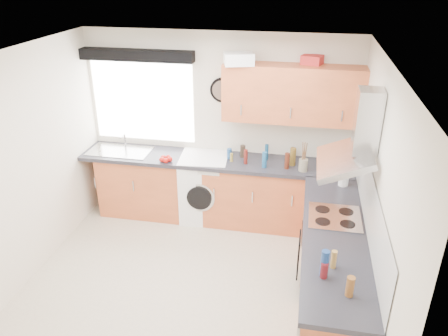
% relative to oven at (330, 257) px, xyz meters
% --- Properties ---
extents(ground_plane, '(3.60, 3.60, 0.00)m').
position_rel_oven_xyz_m(ground_plane, '(-1.50, -0.30, -0.42)').
color(ground_plane, beige).
extents(ceiling, '(3.60, 3.60, 0.02)m').
position_rel_oven_xyz_m(ceiling, '(-1.50, -0.30, 2.08)').
color(ceiling, white).
rests_on(ceiling, wall_back).
extents(wall_back, '(3.60, 0.02, 2.50)m').
position_rel_oven_xyz_m(wall_back, '(-1.50, 1.50, 0.82)').
color(wall_back, silver).
rests_on(wall_back, ground_plane).
extents(wall_front, '(3.60, 0.02, 2.50)m').
position_rel_oven_xyz_m(wall_front, '(-1.50, -2.10, 0.82)').
color(wall_front, silver).
rests_on(wall_front, ground_plane).
extents(wall_left, '(0.02, 3.60, 2.50)m').
position_rel_oven_xyz_m(wall_left, '(-3.30, -0.30, 0.82)').
color(wall_left, silver).
rests_on(wall_left, ground_plane).
extents(wall_right, '(0.02, 3.60, 2.50)m').
position_rel_oven_xyz_m(wall_right, '(0.30, -0.30, 0.82)').
color(wall_right, silver).
rests_on(wall_right, ground_plane).
extents(window, '(1.40, 0.02, 1.10)m').
position_rel_oven_xyz_m(window, '(-2.55, 1.49, 1.12)').
color(window, white).
rests_on(window, wall_back).
extents(window_blind, '(1.50, 0.18, 0.14)m').
position_rel_oven_xyz_m(window_blind, '(-2.55, 1.40, 1.76)').
color(window_blind, black).
rests_on(window_blind, wall_back).
extents(splashback, '(0.01, 3.00, 0.54)m').
position_rel_oven_xyz_m(splashback, '(0.29, 0.00, 0.75)').
color(splashback, white).
rests_on(splashback, wall_right).
extents(base_cab_back, '(3.00, 0.58, 0.86)m').
position_rel_oven_xyz_m(base_cab_back, '(-1.60, 1.21, 0.01)').
color(base_cab_back, '#B0532D').
rests_on(base_cab_back, ground_plane).
extents(base_cab_corner, '(0.60, 0.60, 0.86)m').
position_rel_oven_xyz_m(base_cab_corner, '(0.00, 1.20, 0.01)').
color(base_cab_corner, '#B0532D').
rests_on(base_cab_corner, ground_plane).
extents(base_cab_right, '(0.58, 2.10, 0.86)m').
position_rel_oven_xyz_m(base_cab_right, '(0.01, -0.15, 0.01)').
color(base_cab_right, '#B0532D').
rests_on(base_cab_right, ground_plane).
extents(worktop_back, '(3.60, 0.62, 0.05)m').
position_rel_oven_xyz_m(worktop_back, '(-1.50, 1.20, 0.46)').
color(worktop_back, '#222229').
rests_on(worktop_back, base_cab_back).
extents(worktop_right, '(0.62, 2.42, 0.05)m').
position_rel_oven_xyz_m(worktop_right, '(0.00, -0.30, 0.46)').
color(worktop_right, '#222229').
rests_on(worktop_right, base_cab_right).
extents(sink, '(0.84, 0.46, 0.10)m').
position_rel_oven_xyz_m(sink, '(-2.83, 1.20, 0.52)').
color(sink, '#B0B2B7').
rests_on(sink, worktop_back).
extents(oven, '(0.56, 0.58, 0.85)m').
position_rel_oven_xyz_m(oven, '(0.00, 0.00, 0.00)').
color(oven, black).
rests_on(oven, ground_plane).
extents(hob_plate, '(0.52, 0.52, 0.01)m').
position_rel_oven_xyz_m(hob_plate, '(0.00, 0.00, 0.49)').
color(hob_plate, '#B0B2B7').
rests_on(hob_plate, worktop_right).
extents(extractor_hood, '(0.52, 0.78, 0.66)m').
position_rel_oven_xyz_m(extractor_hood, '(0.10, -0.00, 1.34)').
color(extractor_hood, '#B0B2B7').
rests_on(extractor_hood, wall_right).
extents(upper_cabinets, '(1.70, 0.35, 0.70)m').
position_rel_oven_xyz_m(upper_cabinets, '(-0.55, 1.32, 1.38)').
color(upper_cabinets, '#B0532D').
rests_on(upper_cabinets, wall_back).
extents(washing_machine, '(0.68, 0.66, 0.92)m').
position_rel_oven_xyz_m(washing_machine, '(-1.65, 1.22, 0.03)').
color(washing_machine, white).
rests_on(washing_machine, ground_plane).
extents(wall_clock, '(0.32, 0.04, 0.32)m').
position_rel_oven_xyz_m(wall_clock, '(-1.45, 1.46, 1.34)').
color(wall_clock, black).
rests_on(wall_clock, wall_back).
extents(casserole, '(0.40, 0.33, 0.14)m').
position_rel_oven_xyz_m(casserole, '(-1.20, 1.22, 1.80)').
color(casserole, white).
rests_on(casserole, upper_cabinets).
extents(storage_box, '(0.28, 0.26, 0.11)m').
position_rel_oven_xyz_m(storage_box, '(-0.35, 1.42, 1.78)').
color(storage_box, red).
rests_on(storage_box, upper_cabinets).
extents(utensil_pot, '(0.12, 0.12, 0.16)m').
position_rel_oven_xyz_m(utensil_pot, '(-0.35, 1.05, 0.56)').
color(utensil_pot, gray).
rests_on(utensil_pot, worktop_back).
extents(kitchen_roll, '(0.14, 0.14, 0.25)m').
position_rel_oven_xyz_m(kitchen_roll, '(0.12, 0.75, 0.61)').
color(kitchen_roll, white).
rests_on(kitchen_roll, worktop_right).
extents(tomato_cluster, '(0.18, 0.18, 0.07)m').
position_rel_oven_xyz_m(tomato_cluster, '(-2.11, 1.00, 0.52)').
color(tomato_cluster, red).
rests_on(tomato_cluster, worktop_back).
extents(jar_0, '(0.06, 0.06, 0.21)m').
position_rel_oven_xyz_m(jar_0, '(-0.55, 1.07, 0.59)').
color(jar_0, '#4D1D10').
rests_on(jar_0, worktop_back).
extents(jar_1, '(0.08, 0.08, 0.23)m').
position_rel_oven_xyz_m(jar_1, '(-0.49, 1.19, 0.60)').
color(jar_1, brown).
rests_on(jar_1, worktop_back).
extents(jar_2, '(0.06, 0.06, 0.14)m').
position_rel_oven_xyz_m(jar_2, '(-1.31, 1.25, 0.55)').
color(jar_2, navy).
rests_on(jar_2, worktop_back).
extents(jar_3, '(0.05, 0.05, 0.21)m').
position_rel_oven_xyz_m(jar_3, '(-0.83, 1.31, 0.59)').
color(jar_3, navy).
rests_on(jar_3, worktop_back).
extents(jar_4, '(0.07, 0.07, 0.16)m').
position_rel_oven_xyz_m(jar_4, '(-1.15, 1.33, 0.57)').
color(jar_4, '#34271D').
rests_on(jar_4, worktop_back).
extents(jar_5, '(0.06, 0.06, 0.21)m').
position_rel_oven_xyz_m(jar_5, '(-0.83, 1.06, 0.59)').
color(jar_5, '#1B5281').
rests_on(jar_5, worktop_back).
extents(jar_6, '(0.05, 0.05, 0.19)m').
position_rel_oven_xyz_m(jar_6, '(-1.08, 1.12, 0.58)').
color(jar_6, '#5F1914').
rests_on(jar_6, worktop_back).
extents(jar_7, '(0.06, 0.06, 0.16)m').
position_rel_oven_xyz_m(jar_7, '(-0.49, 1.39, 0.57)').
color(jar_7, black).
rests_on(jar_7, worktop_back).
extents(jar_8, '(0.04, 0.04, 0.11)m').
position_rel_oven_xyz_m(jar_8, '(-1.27, 1.16, 0.54)').
color(jar_8, olive).
rests_on(jar_8, worktop_back).
extents(bottle_0, '(0.05, 0.05, 0.17)m').
position_rel_oven_xyz_m(bottle_0, '(-0.04, -0.82, 0.57)').
color(bottle_0, '#A77A39').
rests_on(bottle_0, worktop_right).
extents(bottle_1, '(0.06, 0.06, 0.14)m').
position_rel_oven_xyz_m(bottle_1, '(-0.12, -0.96, 0.56)').
color(bottle_1, maroon).
rests_on(bottle_1, worktop_right).
extents(bottle_2, '(0.06, 0.06, 0.17)m').
position_rel_oven_xyz_m(bottle_2, '(0.07, -1.14, 0.57)').
color(bottle_2, brown).
rests_on(bottle_2, worktop_right).
extents(bottle_3, '(0.07, 0.07, 0.24)m').
position_rel_oven_xyz_m(bottle_3, '(-0.13, -0.94, 0.61)').
color(bottle_3, navy).
rests_on(bottle_3, worktop_right).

